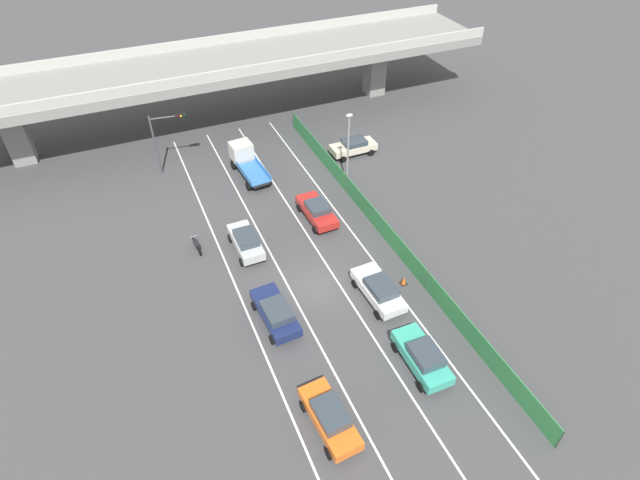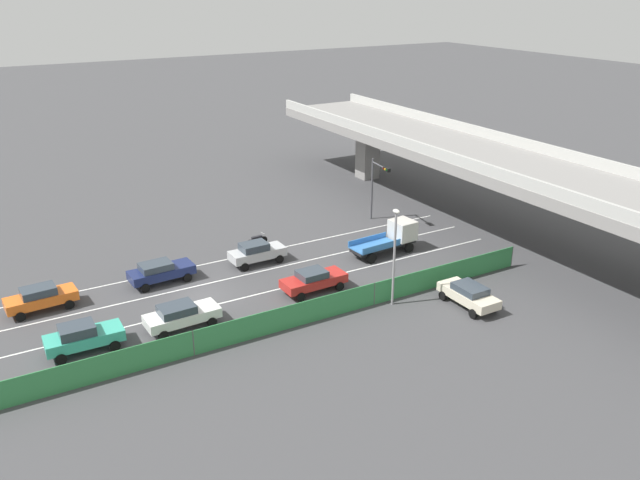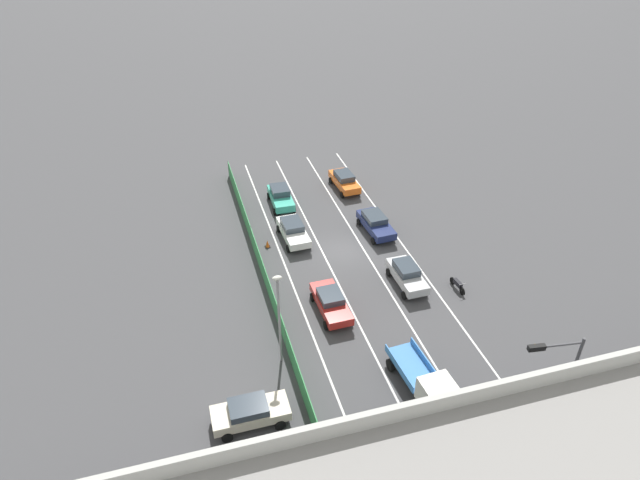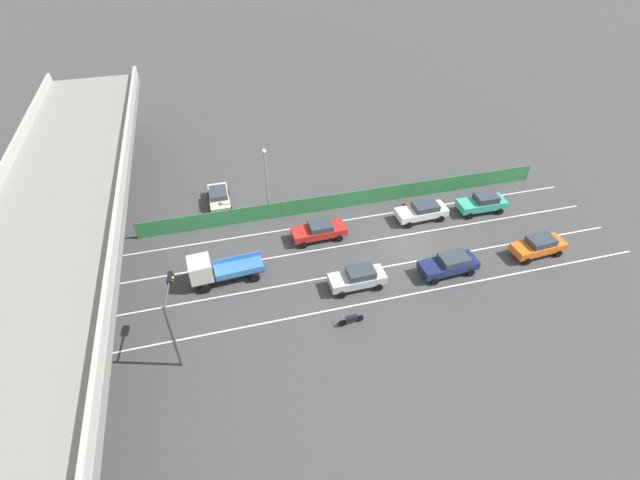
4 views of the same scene
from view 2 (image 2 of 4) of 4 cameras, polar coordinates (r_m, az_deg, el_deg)
ground_plane at (r=46.23m, az=-10.33°, el=-4.87°), size 300.00×300.00×0.00m
lane_line_left_edge at (r=51.60m, az=-8.93°, el=-1.85°), size 0.14×42.52×0.01m
lane_line_mid_left at (r=48.69m, az=-7.44°, el=-3.26°), size 0.14×42.52×0.01m
lane_line_mid_right at (r=45.85m, az=-5.75°, el=-4.84°), size 0.14×42.52×0.01m
lane_line_right_edge at (r=43.10m, az=-3.84°, el=-6.62°), size 0.14×42.52×0.01m
elevated_overpass at (r=57.72m, az=14.85°, el=6.52°), size 58.62×9.39×7.52m
green_fence at (r=41.14m, az=-2.62°, el=-6.77°), size 0.10×38.62×1.64m
car_taxi_teal at (r=41.18m, az=-20.21°, el=-7.99°), size 2.07×4.51×1.76m
car_sedan_silver at (r=50.48m, az=-5.62°, el=-1.06°), size 1.98×4.39×1.72m
car_sedan_navy at (r=48.46m, az=-13.91°, el=-2.68°), size 2.25×4.77×1.63m
car_taxi_orange at (r=47.06m, az=-23.43°, el=-4.67°), size 2.16×4.63×1.69m
car_sedan_red at (r=45.81m, az=-0.58°, el=-3.51°), size 2.13×4.74×1.60m
car_sedan_white at (r=42.05m, az=-12.16°, el=-6.46°), size 2.19×4.75×1.63m
flatbed_truck_blue at (r=52.78m, az=6.49°, el=0.30°), size 2.49×5.80×2.44m
motorcycle at (r=54.21m, az=-5.58°, el=0.03°), size 0.60×1.95×0.93m
parked_sedan_cream at (r=44.90m, az=12.99°, el=-4.67°), size 4.45×2.05×1.57m
traffic_light at (r=58.16m, az=5.10°, el=5.30°), size 3.22×0.73×5.73m
street_lamp at (r=42.89m, az=6.61°, el=-0.68°), size 0.60×0.36×6.86m
traffic_cone at (r=40.51m, az=-10.27°, el=-8.44°), size 0.47×0.47×0.68m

